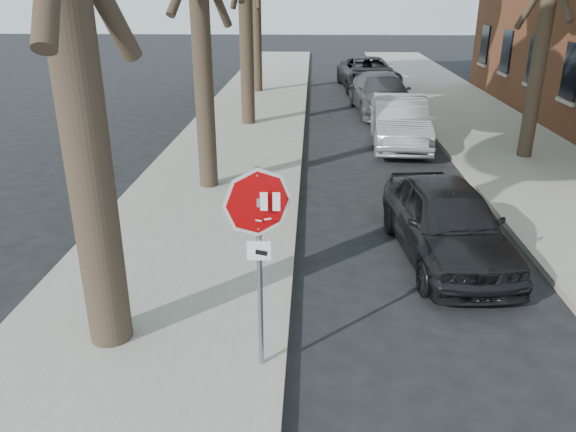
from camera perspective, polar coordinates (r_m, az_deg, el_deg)
name	(u,v)px	position (r m, az deg, el deg)	size (l,w,h in m)	color
ground	(316,372)	(7.44, 2.89, -15.56)	(120.00, 120.00, 0.00)	black
sidewalk_left	(239,138)	(18.62, -5.01, 7.93)	(4.00, 55.00, 0.12)	gray
sidewalk_right	(502,141)	(19.44, 20.90, 7.17)	(4.00, 55.00, 0.12)	gray
curb_left	(301,138)	(18.46, 1.38, 7.90)	(0.12, 55.00, 0.13)	#9E9384
curb_right	(438,140)	(18.90, 14.95, 7.50)	(0.12, 55.00, 0.13)	#9E9384
stop_sign	(259,232)	(6.45, -3.01, -1.65)	(0.76, 0.34, 2.61)	gray
car_a	(447,222)	(10.39, 15.81, -0.54)	(1.67, 4.14, 1.41)	black
car_b	(399,122)	(17.97, 11.26, 9.36)	(1.60, 4.58, 1.51)	#ABADB4
car_c	(381,94)	(23.02, 9.44, 12.17)	(2.11, 5.20, 1.51)	#47464B
car_d	(368,74)	(28.59, 8.17, 14.12)	(2.55, 5.52, 1.53)	black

